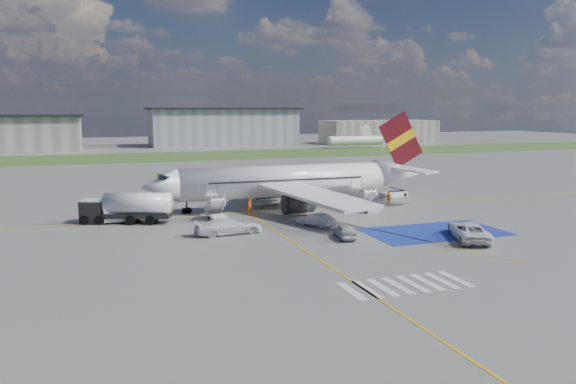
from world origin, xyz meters
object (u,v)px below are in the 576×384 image
gpu_cart (115,215)px  van_white_b (229,224)px  fuel_tanker (127,210)px  airliner (295,181)px  van_white_a (469,228)px  car_silver_b (316,219)px  car_silver_a (345,231)px  belt_loader (394,194)px

gpu_cart → van_white_b: size_ratio=0.45×
gpu_cart → fuel_tanker: bearing=-10.4°
van_white_b → fuel_tanker: bearing=40.6°
airliner → van_white_a: 23.92m
airliner → fuel_tanker: bearing=-171.7°
airliner → car_silver_b: 11.76m
car_silver_a → belt_loader: bearing=-118.3°
belt_loader → van_white_a: 25.87m
belt_loader → car_silver_a: bearing=-143.5°
van_white_a → van_white_b: size_ratio=1.16×
belt_loader → fuel_tanker: bearing=176.0°
airliner → van_white_a: (9.73, -21.73, -2.27)m
fuel_tanker → gpu_cart: (-1.28, 0.30, -0.53)m
airliner → belt_loader: size_ratio=7.72×
gpu_cart → belt_loader: (37.76, 6.01, -0.51)m
belt_loader → gpu_cart: bearing=175.3°
car_silver_a → van_white_a: van_white_a is taller
gpu_cart → car_silver_a: (20.51, -14.77, -0.15)m
belt_loader → car_silver_a: size_ratio=1.16×
airliner → van_white_b: bearing=-133.1°
fuel_tanker → van_white_a: fuel_tanker is taller
airliner → van_white_b: (-11.30, -12.10, -2.38)m
belt_loader → car_silver_b: car_silver_b is taller
van_white_a → belt_loader: bearing=-80.4°
car_silver_a → van_white_a: bearing=170.0°
car_silver_b → van_white_b: size_ratio=0.82×
fuel_tanker → van_white_a: 35.51m
airliner → car_silver_b: size_ratio=8.71×
fuel_tanker → van_white_b: size_ratio=1.92×
car_silver_b → belt_loader: bearing=-168.9°
car_silver_a → van_white_a: (10.92, -4.30, 0.42)m
car_silver_a → airliner: bearing=-82.4°
belt_loader → van_white_a: (-6.33, -25.08, 0.78)m
fuel_tanker → car_silver_b: 20.48m
gpu_cart → belt_loader: gpu_cart is taller
van_white_a → gpu_cart: bearing=-7.5°
car_silver_a → van_white_b: van_white_b is taller
belt_loader → van_white_a: size_ratio=0.80×
gpu_cart → car_silver_a: 25.27m
fuel_tanker → car_silver_a: 24.07m
fuel_tanker → car_silver_a: fuel_tanker is taller
fuel_tanker → car_silver_a: (19.23, -14.47, -0.68)m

